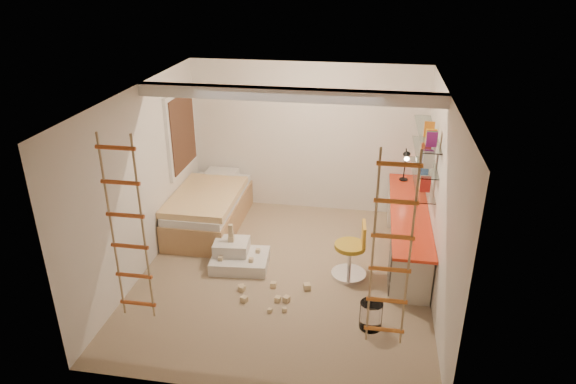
% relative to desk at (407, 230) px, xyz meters
% --- Properties ---
extents(floor, '(4.50, 4.50, 0.00)m').
position_rel_desk_xyz_m(floor, '(-1.72, -0.86, -0.40)').
color(floor, '#947D5F').
rests_on(floor, ground).
extents(ceiling_beam, '(4.00, 0.18, 0.16)m').
position_rel_desk_xyz_m(ceiling_beam, '(-1.72, -0.56, 2.12)').
color(ceiling_beam, white).
rests_on(ceiling_beam, ceiling).
extents(window_frame, '(0.06, 1.15, 1.35)m').
position_rel_desk_xyz_m(window_frame, '(-3.69, 0.64, 1.15)').
color(window_frame, white).
rests_on(window_frame, wall_left).
extents(window_blind, '(0.02, 1.00, 1.20)m').
position_rel_desk_xyz_m(window_blind, '(-3.65, 0.64, 1.15)').
color(window_blind, '#4C2D1E').
rests_on(window_blind, window_frame).
extents(rope_ladder_left, '(0.41, 0.04, 2.13)m').
position_rel_desk_xyz_m(rope_ladder_left, '(-3.07, -2.61, 1.11)').
color(rope_ladder_left, '#C44821').
rests_on(rope_ladder_left, ceiling).
extents(rope_ladder_right, '(0.41, 0.04, 2.13)m').
position_rel_desk_xyz_m(rope_ladder_right, '(-0.37, -2.61, 1.11)').
color(rope_ladder_right, orange).
rests_on(rope_ladder_right, ceiling).
extents(waste_bin, '(0.28, 0.28, 0.35)m').
position_rel_desk_xyz_m(waste_bin, '(-0.49, -1.83, -0.23)').
color(waste_bin, white).
rests_on(waste_bin, floor).
extents(desk, '(0.56, 2.80, 0.75)m').
position_rel_desk_xyz_m(desk, '(0.00, 0.00, 0.00)').
color(desk, red).
rests_on(desk, floor).
extents(shelves, '(0.25, 1.80, 0.71)m').
position_rel_desk_xyz_m(shelves, '(0.15, 0.27, 1.10)').
color(shelves, white).
rests_on(shelves, wall_right).
extents(bed, '(1.02, 2.00, 0.69)m').
position_rel_desk_xyz_m(bed, '(-3.20, 0.36, -0.07)').
color(bed, '#AD7F51').
rests_on(bed, floor).
extents(task_lamp, '(0.14, 0.36, 0.57)m').
position_rel_desk_xyz_m(task_lamp, '(-0.05, 0.96, 0.73)').
color(task_lamp, black).
rests_on(task_lamp, desk).
extents(swivel_chair, '(0.53, 0.53, 0.84)m').
position_rel_desk_xyz_m(swivel_chair, '(-0.79, -0.76, -0.10)').
color(swivel_chair, '#B89323').
rests_on(swivel_chair, floor).
extents(play_platform, '(0.87, 0.70, 0.36)m').
position_rel_desk_xyz_m(play_platform, '(-2.43, -0.74, -0.26)').
color(play_platform, silver).
rests_on(play_platform, floor).
extents(toy_blocks, '(1.34, 1.17, 0.63)m').
position_rel_desk_xyz_m(toy_blocks, '(-2.06, -1.18, -0.23)').
color(toy_blocks, '#CCB284').
rests_on(toy_blocks, floor).
extents(books, '(0.14, 0.58, 0.92)m').
position_rel_desk_xyz_m(books, '(0.15, 0.27, 1.21)').
color(books, red).
rests_on(books, shelves).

